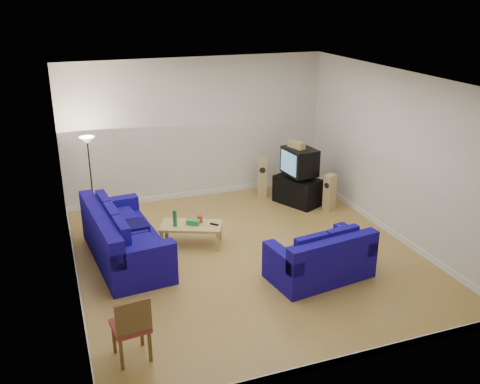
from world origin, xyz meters
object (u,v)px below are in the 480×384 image
object	(u,v)px
sofa_loveseat	(321,261)
tv_stand	(297,191)
television	(299,161)
sofa_three_seat	(122,241)
coffee_table	(191,227)

from	to	relation	value
sofa_loveseat	tv_stand	size ratio (longest dim) A/B	1.78
tv_stand	television	xyz separation A→B (m)	(0.01, -0.02, 0.70)
tv_stand	television	size ratio (longest dim) A/B	1.23
sofa_loveseat	tv_stand	distance (m)	3.35
sofa_three_seat	television	bearing A→B (deg)	102.37
sofa_three_seat	sofa_loveseat	distance (m)	3.52
sofa_loveseat	television	size ratio (longest dim) A/B	2.19
tv_stand	sofa_three_seat	bearing A→B (deg)	-97.35
sofa_three_seat	tv_stand	size ratio (longest dim) A/B	2.57
sofa_loveseat	television	bearing A→B (deg)	62.68
coffee_table	television	size ratio (longest dim) A/B	1.56
tv_stand	television	distance (m)	0.70
sofa_loveseat	tv_stand	bearing A→B (deg)	63.02
tv_stand	coffee_table	bearing A→B (deg)	-92.42
sofa_three_seat	sofa_loveseat	size ratio (longest dim) A/B	1.45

